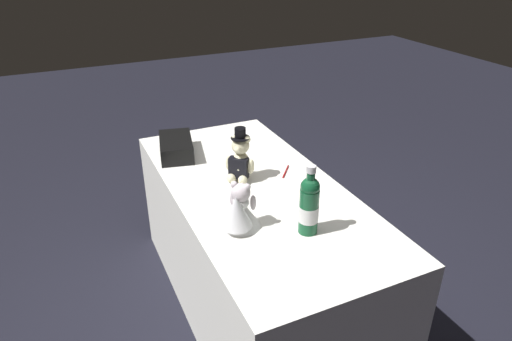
{
  "coord_description": "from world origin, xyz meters",
  "views": [
    {
      "loc": [
        1.87,
        -0.86,
        1.94
      ],
      "look_at": [
        0.0,
        0.0,
        0.88
      ],
      "focal_mm": 32.22,
      "sensor_mm": 36.0,
      "label": 1
    }
  ],
  "objects_px": {
    "teddy_bear_groom": "(240,160)",
    "signing_pen": "(286,171)",
    "teddy_bear_bride": "(240,210)",
    "champagne_bottle": "(309,205)",
    "gift_case_black": "(176,147)"
  },
  "relations": [
    {
      "from": "teddy_bear_bride",
      "to": "signing_pen",
      "type": "distance_m",
      "value": 0.59
    },
    {
      "from": "teddy_bear_groom",
      "to": "gift_case_black",
      "type": "relative_size",
      "value": 0.81
    },
    {
      "from": "gift_case_black",
      "to": "champagne_bottle",
      "type": "bearing_deg",
      "value": 16.67
    },
    {
      "from": "teddy_bear_bride",
      "to": "champagne_bottle",
      "type": "bearing_deg",
      "value": 59.77
    },
    {
      "from": "teddy_bear_groom",
      "to": "teddy_bear_bride",
      "type": "distance_m",
      "value": 0.46
    },
    {
      "from": "teddy_bear_bride",
      "to": "gift_case_black",
      "type": "height_order",
      "value": "teddy_bear_bride"
    },
    {
      "from": "teddy_bear_groom",
      "to": "signing_pen",
      "type": "height_order",
      "value": "teddy_bear_groom"
    },
    {
      "from": "teddy_bear_groom",
      "to": "champagne_bottle",
      "type": "distance_m",
      "value": 0.58
    },
    {
      "from": "signing_pen",
      "to": "champagne_bottle",
      "type": "bearing_deg",
      "value": -18.54
    },
    {
      "from": "teddy_bear_bride",
      "to": "gift_case_black",
      "type": "bearing_deg",
      "value": -177.14
    },
    {
      "from": "champagne_bottle",
      "to": "signing_pen",
      "type": "bearing_deg",
      "value": 161.46
    },
    {
      "from": "teddy_bear_groom",
      "to": "champagne_bottle",
      "type": "xyz_separation_m",
      "value": [
        0.57,
        0.08,
        0.03
      ]
    },
    {
      "from": "teddy_bear_groom",
      "to": "gift_case_black",
      "type": "height_order",
      "value": "teddy_bear_groom"
    },
    {
      "from": "signing_pen",
      "to": "teddy_bear_bride",
      "type": "bearing_deg",
      "value": -48.52
    },
    {
      "from": "teddy_bear_bride",
      "to": "champagne_bottle",
      "type": "distance_m",
      "value": 0.3
    }
  ]
}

